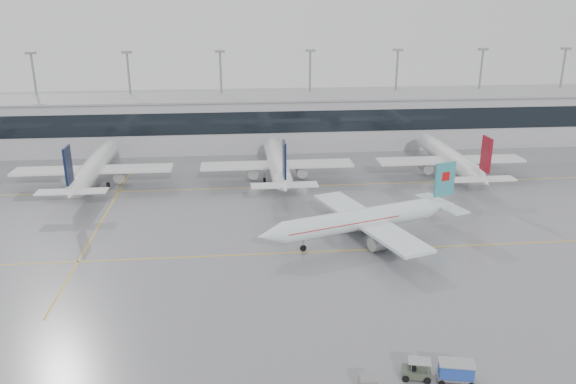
{
  "coord_description": "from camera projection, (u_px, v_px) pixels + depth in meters",
  "views": [
    {
      "loc": [
        -8.24,
        -71.77,
        33.52
      ],
      "look_at": [
        0.0,
        12.0,
        5.0
      ],
      "focal_mm": 35.0,
      "sensor_mm": 36.0,
      "label": 1
    }
  ],
  "objects": [
    {
      "name": "taxi_line_north",
      "position": [
        279.0,
        187.0,
        107.45
      ],
      "size": [
        120.0,
        0.25,
        0.01
      ],
      "primitive_type": "cube",
      "color": "gold",
      "rests_on": "ground"
    },
    {
      "name": "terminal",
      "position": [
        268.0,
        122.0,
        135.68
      ],
      "size": [
        180.0,
        15.0,
        12.0
      ],
      "primitive_type": "cube",
      "color": "#A2A2A6",
      "rests_on": "ground"
    },
    {
      "name": "gse_unit",
      "position": [
        368.0,
        384.0,
        50.68
      ],
      "size": [
        1.59,
        1.48,
        1.54
      ],
      "primitive_type": "cube",
      "rotation": [
        0.0,
        0.0,
        -0.03
      ],
      "color": "slate",
      "rests_on": "ground"
    },
    {
      "name": "ground",
      "position": [
        296.0,
        253.0,
        79.17
      ],
      "size": [
        320.0,
        320.0,
        0.0
      ],
      "primitive_type": "plane",
      "color": "slate",
      "rests_on": "ground"
    },
    {
      "name": "baggage_cart",
      "position": [
        456.0,
        370.0,
        51.95
      ],
      "size": [
        3.61,
        2.53,
        2.03
      ],
      "rotation": [
        0.0,
        0.0,
        -0.23
      ],
      "color": "gray",
      "rests_on": "ground"
    },
    {
      "name": "light_masts",
      "position": [
        266.0,
        88.0,
        138.98
      ],
      "size": [
        156.4,
        1.0,
        22.6
      ],
      "color": "gray",
      "rests_on": "ground"
    },
    {
      "name": "baggage_tug",
      "position": [
        416.0,
        372.0,
        52.56
      ],
      "size": [
        4.06,
        2.21,
        1.93
      ],
      "rotation": [
        0.0,
        0.0,
        -0.23
      ],
      "color": "#3D4637",
      "rests_on": "ground"
    },
    {
      "name": "parked_jet_b",
      "position": [
        94.0,
        168.0,
        106.49
      ],
      "size": [
        29.64,
        36.96,
        11.72
      ],
      "rotation": [
        0.0,
        0.0,
        1.57
      ],
      "color": "silver",
      "rests_on": "ground"
    },
    {
      "name": "terminal_roof",
      "position": [
        268.0,
        97.0,
        133.69
      ],
      "size": [
        182.0,
        16.0,
        0.4
      ],
      "primitive_type": "cube",
      "color": "gray",
      "rests_on": "ground"
    },
    {
      "name": "air_canada_jet",
      "position": [
        366.0,
        219.0,
        82.66
      ],
      "size": [
        32.86,
        26.23,
        10.27
      ],
      "rotation": [
        0.0,
        0.0,
        3.46
      ],
      "color": "silver",
      "rests_on": "ground"
    },
    {
      "name": "parked_jet_d",
      "position": [
        450.0,
        158.0,
        112.98
      ],
      "size": [
        29.64,
        36.96,
        11.72
      ],
      "rotation": [
        0.0,
        0.0,
        1.57
      ],
      "color": "silver",
      "rests_on": "ground"
    },
    {
      "name": "terminal_glass",
      "position": [
        270.0,
        122.0,
        128.09
      ],
      "size": [
        180.0,
        0.2,
        5.0
      ],
      "primitive_type": "cube",
      "color": "black",
      "rests_on": "ground"
    },
    {
      "name": "taxi_line_main",
      "position": [
        296.0,
        253.0,
        79.17
      ],
      "size": [
        120.0,
        0.25,
        0.01
      ],
      "primitive_type": "cube",
      "color": "gold",
      "rests_on": "ground"
    },
    {
      "name": "taxi_line_cross",
      "position": [
        101.0,
        221.0,
        90.53
      ],
      "size": [
        0.25,
        60.0,
        0.01
      ],
      "primitive_type": "cube",
      "color": "gold",
      "rests_on": "ground"
    },
    {
      "name": "parked_jet_c",
      "position": [
        277.0,
        163.0,
        109.73
      ],
      "size": [
        29.64,
        36.96,
        11.72
      ],
      "rotation": [
        0.0,
        0.0,
        1.57
      ],
      "color": "silver",
      "rests_on": "ground"
    }
  ]
}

